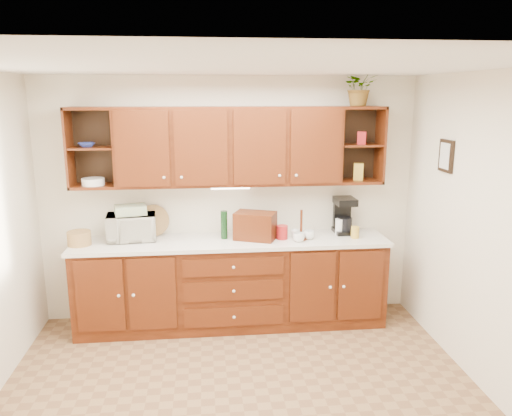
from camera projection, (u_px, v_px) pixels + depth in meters
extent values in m
plane|color=olive|center=(243.00, 404.00, 3.98)|extent=(4.00, 4.00, 0.00)
plane|color=white|center=(241.00, 66.00, 3.39)|extent=(4.00, 4.00, 0.00)
plane|color=beige|center=(229.00, 199.00, 5.38)|extent=(4.00, 0.00, 4.00)
plane|color=beige|center=(497.00, 240.00, 3.89)|extent=(0.00, 3.50, 3.50)
cube|color=#341205|center=(232.00, 284.00, 5.28)|extent=(3.20, 0.60, 0.90)
cube|color=silver|center=(232.00, 241.00, 5.17)|extent=(3.24, 0.64, 0.04)
cube|color=#341205|center=(230.00, 146.00, 5.09)|extent=(2.30, 0.33, 0.80)
cube|color=black|center=(95.00, 146.00, 5.10)|extent=(0.45, 0.02, 0.80)
cube|color=black|center=(356.00, 144.00, 5.38)|extent=(0.45, 0.02, 0.80)
cube|color=#341205|center=(91.00, 148.00, 4.95)|extent=(0.43, 0.30, 0.02)
cube|color=#341205|center=(361.00, 145.00, 5.23)|extent=(0.43, 0.30, 0.02)
cube|color=#341205|center=(362.00, 108.00, 5.14)|extent=(0.45, 0.33, 0.03)
cube|color=white|center=(230.00, 188.00, 5.14)|extent=(0.40, 0.05, 0.02)
cube|color=black|center=(446.00, 156.00, 4.64)|extent=(0.03, 0.24, 0.30)
cylinder|color=#A87A46|center=(79.00, 238.00, 4.96)|extent=(0.25, 0.25, 0.14)
imported|color=silver|center=(131.00, 227.00, 5.13)|extent=(0.52, 0.38, 0.27)
cube|color=#F0D471|center=(130.00, 210.00, 5.09)|extent=(0.35, 0.29, 0.09)
cylinder|color=black|center=(224.00, 225.00, 5.17)|extent=(0.09, 0.09, 0.29)
cylinder|color=#A87A46|center=(154.00, 235.00, 5.30)|extent=(0.35, 0.14, 0.33)
cube|color=#341205|center=(255.00, 226.00, 5.15)|extent=(0.47, 0.39, 0.29)
cylinder|color=#341205|center=(301.00, 225.00, 5.13)|extent=(0.03, 0.03, 0.31)
cylinder|color=#341205|center=(301.00, 239.00, 5.16)|extent=(0.13, 0.13, 0.02)
imported|color=white|center=(309.00, 235.00, 5.17)|extent=(0.12, 0.12, 0.09)
imported|color=white|center=(295.00, 234.00, 5.22)|extent=(0.12, 0.12, 0.09)
imported|color=white|center=(299.00, 237.00, 5.08)|extent=(0.12, 0.12, 0.09)
cylinder|color=#A21719|center=(282.00, 232.00, 5.18)|extent=(0.13, 0.13, 0.14)
cylinder|color=white|center=(339.00, 227.00, 5.34)|extent=(0.10, 0.10, 0.17)
cylinder|color=gold|center=(355.00, 232.00, 5.21)|extent=(0.09, 0.09, 0.12)
cube|color=black|center=(344.00, 231.00, 5.41)|extent=(0.21, 0.27, 0.04)
cube|color=black|center=(342.00, 214.00, 5.47)|extent=(0.19, 0.07, 0.33)
cube|color=black|center=(345.00, 201.00, 5.33)|extent=(0.21, 0.27, 0.07)
cylinder|color=black|center=(345.00, 224.00, 5.37)|extent=(0.16, 0.16, 0.15)
imported|color=#283893|center=(87.00, 145.00, 4.93)|extent=(0.21, 0.21, 0.04)
cylinder|color=white|center=(93.00, 182.00, 4.99)|extent=(0.23, 0.23, 0.07)
cube|color=gold|center=(358.00, 172.00, 5.28)|extent=(0.12, 0.10, 0.18)
cube|color=#A21719|center=(362.00, 138.00, 5.18)|extent=(0.11, 0.10, 0.13)
imported|color=#999999|center=(360.00, 87.00, 5.06)|extent=(0.37, 0.33, 0.38)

